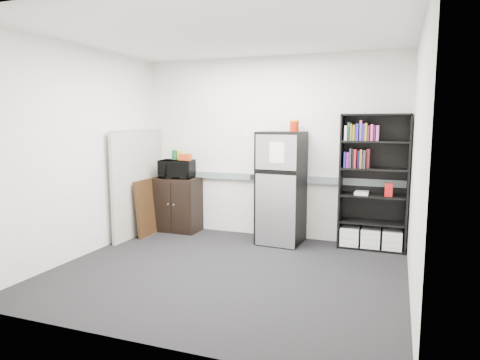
{
  "coord_description": "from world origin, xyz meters",
  "views": [
    {
      "loc": [
        1.82,
        -4.46,
        1.74
      ],
      "look_at": [
        -0.16,
        0.9,
        0.96
      ],
      "focal_mm": 32.0,
      "sensor_mm": 36.0,
      "label": 1
    }
  ],
  "objects_px": {
    "cubicle_partition": "(138,183)",
    "microwave": "(177,169)",
    "refrigerator": "(281,188)",
    "cabinet": "(178,204)",
    "bookshelf": "(373,183)"
  },
  "relations": [
    {
      "from": "refrigerator",
      "to": "cubicle_partition",
      "type": "bearing_deg",
      "value": -166.86
    },
    {
      "from": "bookshelf",
      "to": "cabinet",
      "type": "height_order",
      "value": "bookshelf"
    },
    {
      "from": "cubicle_partition",
      "to": "microwave",
      "type": "distance_m",
      "value": 0.64
    },
    {
      "from": "microwave",
      "to": "refrigerator",
      "type": "xyz_separation_m",
      "value": [
        1.72,
        -0.06,
        -0.2
      ]
    },
    {
      "from": "microwave",
      "to": "cubicle_partition",
      "type": "bearing_deg",
      "value": -146.58
    },
    {
      "from": "cubicle_partition",
      "to": "microwave",
      "type": "bearing_deg",
      "value": 41.73
    },
    {
      "from": "cabinet",
      "to": "refrigerator",
      "type": "relative_size",
      "value": 0.53
    },
    {
      "from": "cubicle_partition",
      "to": "cabinet",
      "type": "xyz_separation_m",
      "value": [
        0.45,
        0.42,
        -0.38
      ]
    },
    {
      "from": "cubicle_partition",
      "to": "microwave",
      "type": "relative_size",
      "value": 3.13
    },
    {
      "from": "bookshelf",
      "to": "refrigerator",
      "type": "bearing_deg",
      "value": -173.44
    },
    {
      "from": "cabinet",
      "to": "microwave",
      "type": "height_order",
      "value": "microwave"
    },
    {
      "from": "cubicle_partition",
      "to": "microwave",
      "type": "xyz_separation_m",
      "value": [
        0.45,
        0.4,
        0.19
      ]
    },
    {
      "from": "cabinet",
      "to": "microwave",
      "type": "bearing_deg",
      "value": -90.0
    },
    {
      "from": "bookshelf",
      "to": "refrigerator",
      "type": "height_order",
      "value": "bookshelf"
    },
    {
      "from": "cabinet",
      "to": "refrigerator",
      "type": "bearing_deg",
      "value": -2.67
    }
  ]
}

